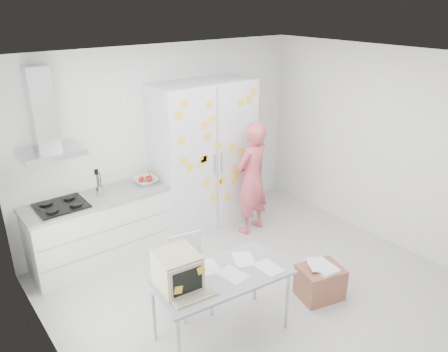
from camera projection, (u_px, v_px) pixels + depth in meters
floor at (255, 287)px, 5.32m from camera, size 4.50×4.00×0.02m
walls at (219, 167)px, 5.33m from camera, size 4.52×4.01×2.70m
ceiling at (262, 59)px, 4.28m from camera, size 4.50×4.00×0.02m
counter_run at (101, 228)px, 5.70m from camera, size 1.84×0.63×1.28m
range_hood at (44, 121)px, 4.98m from camera, size 0.70×0.48×1.01m
tall_cabinet at (204, 157)px, 6.37m from camera, size 1.50×0.68×2.20m
person at (252, 179)px, 6.30m from camera, size 0.68×0.51×1.67m
desk at (195, 274)px, 4.15m from camera, size 1.43×0.82×1.09m
chair at (189, 269)px, 4.78m from camera, size 0.48×0.48×0.89m
cardboard_box at (320, 282)px, 5.07m from camera, size 0.57×0.50×0.43m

